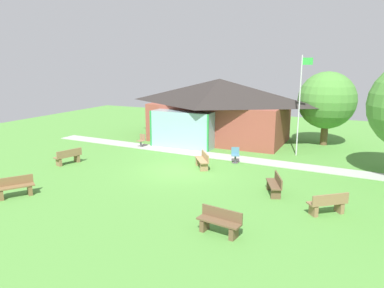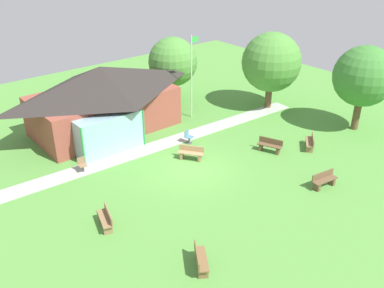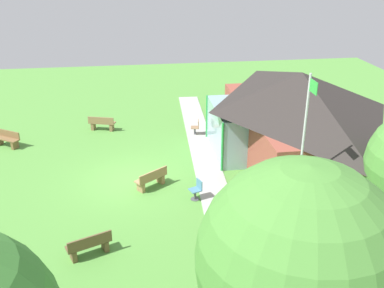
{
  "view_description": "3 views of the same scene",
  "coord_description": "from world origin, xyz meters",
  "px_view_note": "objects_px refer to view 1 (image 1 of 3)",
  "views": [
    {
      "loc": [
        8.22,
        -16.41,
        5.56
      ],
      "look_at": [
        -0.37,
        1.98,
        0.98
      ],
      "focal_mm": 34.25,
      "sensor_mm": 36.0,
      "label": 1
    },
    {
      "loc": [
        -13.27,
        -16.3,
        12.4
      ],
      "look_at": [
        0.96,
        1.01,
        0.91
      ],
      "focal_mm": 39.83,
      "sensor_mm": 36.0,
      "label": 2
    },
    {
      "loc": [
        17.46,
        0.28,
        9.37
      ],
      "look_at": [
        -0.3,
        2.79,
        1.47
      ],
      "focal_mm": 40.87,
      "sensor_mm": 36.0,
      "label": 3
    }
  ],
  "objects_px": {
    "patio_chair_west": "(141,141)",
    "tree_behind_pavilion_right": "(327,100)",
    "patio_chair_lawn_spare": "(235,155)",
    "bench_lawn_far_right": "(328,204)",
    "bench_front_right": "(220,222)",
    "pavilion": "(218,109)",
    "bench_front_left": "(15,188)",
    "bench_mid_left": "(68,157)",
    "bench_rear_near_path": "(203,161)",
    "bench_mid_right": "(275,185)",
    "flagpole": "(300,102)"
  },
  "relations": [
    {
      "from": "bench_front_right",
      "to": "tree_behind_pavilion_right",
      "type": "xyz_separation_m",
      "value": [
        1.71,
        15.45,
        2.63
      ]
    },
    {
      "from": "bench_front_right",
      "to": "patio_chair_west",
      "type": "bearing_deg",
      "value": -37.42
    },
    {
      "from": "bench_front_left",
      "to": "patio_chair_lawn_spare",
      "type": "relative_size",
      "value": 1.74
    },
    {
      "from": "bench_mid_left",
      "to": "bench_rear_near_path",
      "type": "relative_size",
      "value": 1.06
    },
    {
      "from": "flagpole",
      "to": "bench_mid_right",
      "type": "bearing_deg",
      "value": -87.87
    },
    {
      "from": "patio_chair_lawn_spare",
      "to": "patio_chair_west",
      "type": "relative_size",
      "value": 1.0
    },
    {
      "from": "bench_front_right",
      "to": "bench_mid_right",
      "type": "xyz_separation_m",
      "value": [
        0.82,
        4.49,
        0.0
      ]
    },
    {
      "from": "patio_chair_west",
      "to": "tree_behind_pavilion_right",
      "type": "bearing_deg",
      "value": -144.23
    },
    {
      "from": "bench_front_right",
      "to": "bench_lawn_far_right",
      "type": "bearing_deg",
      "value": -125.29
    },
    {
      "from": "bench_lawn_far_right",
      "to": "patio_chair_lawn_spare",
      "type": "height_order",
      "value": "patio_chair_lawn_spare"
    },
    {
      "from": "bench_rear_near_path",
      "to": "patio_chair_lawn_spare",
      "type": "height_order",
      "value": "patio_chair_lawn_spare"
    },
    {
      "from": "bench_front_left",
      "to": "bench_lawn_far_right",
      "type": "xyz_separation_m",
      "value": [
        12.07,
        3.61,
        0.0
      ]
    },
    {
      "from": "pavilion",
      "to": "patio_chair_west",
      "type": "bearing_deg",
      "value": -132.6
    },
    {
      "from": "flagpole",
      "to": "bench_front_right",
      "type": "relative_size",
      "value": 3.83
    },
    {
      "from": "tree_behind_pavilion_right",
      "to": "patio_chair_lawn_spare",
      "type": "bearing_deg",
      "value": -120.4
    },
    {
      "from": "bench_mid_left",
      "to": "patio_chair_west",
      "type": "distance_m",
      "value": 5.41
    },
    {
      "from": "bench_rear_near_path",
      "to": "bench_front_left",
      "type": "bearing_deg",
      "value": 106.95
    },
    {
      "from": "flagpole",
      "to": "patio_chair_lawn_spare",
      "type": "bearing_deg",
      "value": -132.4
    },
    {
      "from": "pavilion",
      "to": "bench_lawn_far_right",
      "type": "relative_size",
      "value": 7.1
    },
    {
      "from": "bench_front_left",
      "to": "bench_front_right",
      "type": "xyz_separation_m",
      "value": [
        9.0,
        0.44,
        0.0
      ]
    },
    {
      "from": "flagpole",
      "to": "bench_mid_left",
      "type": "xyz_separation_m",
      "value": [
        -11.15,
        -7.35,
        -2.86
      ]
    },
    {
      "from": "bench_rear_near_path",
      "to": "bench_front_right",
      "type": "distance_m",
      "value": 7.67
    },
    {
      "from": "bench_front_right",
      "to": "patio_chair_west",
      "type": "height_order",
      "value": "patio_chair_west"
    },
    {
      "from": "bench_front_right",
      "to": "bench_mid_right",
      "type": "distance_m",
      "value": 4.56
    },
    {
      "from": "bench_front_left",
      "to": "flagpole",
      "type": "bearing_deg",
      "value": 175.01
    },
    {
      "from": "bench_mid_right",
      "to": "patio_chair_lawn_spare",
      "type": "bearing_deg",
      "value": 15.14
    },
    {
      "from": "pavilion",
      "to": "bench_lawn_far_right",
      "type": "height_order",
      "value": "pavilion"
    },
    {
      "from": "bench_mid_right",
      "to": "patio_chair_lawn_spare",
      "type": "height_order",
      "value": "patio_chair_lawn_spare"
    },
    {
      "from": "bench_mid_left",
      "to": "bench_rear_near_path",
      "type": "height_order",
      "value": "same"
    },
    {
      "from": "bench_rear_near_path",
      "to": "patio_chair_lawn_spare",
      "type": "relative_size",
      "value": 1.71
    },
    {
      "from": "bench_lawn_far_right",
      "to": "patio_chair_west",
      "type": "relative_size",
      "value": 1.67
    },
    {
      "from": "bench_front_right",
      "to": "bench_mid_right",
      "type": "relative_size",
      "value": 1.0
    },
    {
      "from": "bench_front_left",
      "to": "tree_behind_pavilion_right",
      "type": "height_order",
      "value": "tree_behind_pavilion_right"
    },
    {
      "from": "bench_rear_near_path",
      "to": "bench_front_right",
      "type": "relative_size",
      "value": 0.95
    },
    {
      "from": "bench_front_right",
      "to": "bench_mid_left",
      "type": "bearing_deg",
      "value": -13.59
    },
    {
      "from": "bench_rear_near_path",
      "to": "tree_behind_pavilion_right",
      "type": "distance_m",
      "value": 10.46
    },
    {
      "from": "bench_rear_near_path",
      "to": "bench_front_right",
      "type": "bearing_deg",
      "value": 171.48
    },
    {
      "from": "flagpole",
      "to": "patio_chair_west",
      "type": "bearing_deg",
      "value": -167.64
    },
    {
      "from": "patio_chair_lawn_spare",
      "to": "bench_mid_left",
      "type": "bearing_deg",
      "value": 5.88
    },
    {
      "from": "bench_front_left",
      "to": "patio_chair_lawn_spare",
      "type": "xyz_separation_m",
      "value": [
        6.67,
        9.02,
        0.01
      ]
    },
    {
      "from": "flagpole",
      "to": "tree_behind_pavilion_right",
      "type": "xyz_separation_m",
      "value": [
        1.16,
        3.73,
        -0.23
      ]
    },
    {
      "from": "bench_front_right",
      "to": "patio_chair_lawn_spare",
      "type": "distance_m",
      "value": 8.89
    },
    {
      "from": "bench_rear_near_path",
      "to": "bench_lawn_far_right",
      "type": "bearing_deg",
      "value": -154.82
    },
    {
      "from": "bench_lawn_far_right",
      "to": "patio_chair_west",
      "type": "xyz_separation_m",
      "value": [
        -12.26,
        6.41,
        0.01
      ]
    },
    {
      "from": "bench_front_left",
      "to": "bench_front_right",
      "type": "relative_size",
      "value": 0.97
    },
    {
      "from": "bench_mid_left",
      "to": "patio_chair_west",
      "type": "xyz_separation_m",
      "value": [
        1.42,
        5.22,
        0.01
      ]
    },
    {
      "from": "patio_chair_west",
      "to": "tree_behind_pavilion_right",
      "type": "height_order",
      "value": "tree_behind_pavilion_right"
    },
    {
      "from": "pavilion",
      "to": "bench_front_left",
      "type": "distance_m",
      "value": 14.71
    },
    {
      "from": "bench_front_left",
      "to": "tree_behind_pavilion_right",
      "type": "relative_size",
      "value": 0.3
    },
    {
      "from": "tree_behind_pavilion_right",
      "to": "bench_mid_right",
      "type": "bearing_deg",
      "value": -94.66
    }
  ]
}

